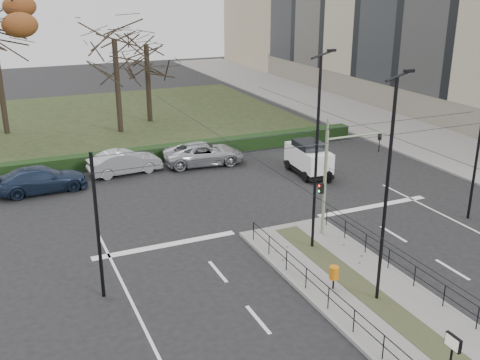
{
  "coord_description": "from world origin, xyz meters",
  "views": [
    {
      "loc": [
        -12.6,
        -18.06,
        11.84
      ],
      "look_at": [
        -1.89,
        5.93,
        2.53
      ],
      "focal_mm": 42.0,
      "sensor_mm": 36.0,
      "label": 1
    }
  ],
  "objects_px": {
    "bare_tree_near": "(115,46)",
    "white_van": "(308,157)",
    "streetlamp_median_near": "(387,190)",
    "bare_tree_center": "(146,50)",
    "parked_car_third": "(42,179)",
    "streetlamp_median_far": "(317,152)",
    "traffic_light": "(331,175)",
    "parked_car_fourth": "(204,154)",
    "info_panel": "(452,350)",
    "parked_car_second": "(125,162)",
    "litter_bin": "(334,273)"
  },
  "relations": [
    {
      "from": "streetlamp_median_far",
      "to": "parked_car_third",
      "type": "distance_m",
      "value": 17.46
    },
    {
      "from": "streetlamp_median_far",
      "to": "bare_tree_center",
      "type": "bearing_deg",
      "value": 90.32
    },
    {
      "from": "white_van",
      "to": "bare_tree_near",
      "type": "xyz_separation_m",
      "value": [
        -8.75,
        15.5,
        5.89
      ]
    },
    {
      "from": "info_panel",
      "to": "parked_car_second",
      "type": "distance_m",
      "value": 25.17
    },
    {
      "from": "parked_car_second",
      "to": "bare_tree_near",
      "type": "bearing_deg",
      "value": -16.67
    },
    {
      "from": "litter_bin",
      "to": "streetlamp_median_far",
      "type": "distance_m",
      "value": 5.48
    },
    {
      "from": "traffic_light",
      "to": "info_panel",
      "type": "height_order",
      "value": "traffic_light"
    },
    {
      "from": "info_panel",
      "to": "streetlamp_median_far",
      "type": "height_order",
      "value": "streetlamp_median_far"
    },
    {
      "from": "streetlamp_median_near",
      "to": "parked_car_third",
      "type": "xyz_separation_m",
      "value": [
        -10.7,
        18.14,
        -3.89
      ]
    },
    {
      "from": "parked_car_fourth",
      "to": "bare_tree_center",
      "type": "xyz_separation_m",
      "value": [
        -0.06,
        13.48,
        5.55
      ]
    },
    {
      "from": "litter_bin",
      "to": "parked_car_fourth",
      "type": "distance_m",
      "value": 17.9
    },
    {
      "from": "parked_car_fourth",
      "to": "white_van",
      "type": "height_order",
      "value": "white_van"
    },
    {
      "from": "parked_car_third",
      "to": "streetlamp_median_far",
      "type": "bearing_deg",
      "value": -143.12
    },
    {
      "from": "traffic_light",
      "to": "bare_tree_center",
      "type": "bearing_deg",
      "value": 93.47
    },
    {
      "from": "streetlamp_median_near",
      "to": "parked_car_second",
      "type": "distance_m",
      "value": 20.55
    },
    {
      "from": "white_van",
      "to": "parked_car_third",
      "type": "bearing_deg",
      "value": 167.13
    },
    {
      "from": "info_panel",
      "to": "bare_tree_near",
      "type": "relative_size",
      "value": 0.22
    },
    {
      "from": "traffic_light",
      "to": "white_van",
      "type": "distance_m",
      "value": 9.54
    },
    {
      "from": "streetlamp_median_near",
      "to": "white_van",
      "type": "height_order",
      "value": "streetlamp_median_near"
    },
    {
      "from": "traffic_light",
      "to": "parked_car_third",
      "type": "xyz_separation_m",
      "value": [
        -12.21,
        12.15,
        -2.4
      ]
    },
    {
      "from": "streetlamp_median_far",
      "to": "white_van",
      "type": "height_order",
      "value": "streetlamp_median_far"
    },
    {
      "from": "bare_tree_near",
      "to": "white_van",
      "type": "bearing_deg",
      "value": -60.55
    },
    {
      "from": "info_panel",
      "to": "parked_car_third",
      "type": "relative_size",
      "value": 0.42
    },
    {
      "from": "parked_car_fourth",
      "to": "bare_tree_near",
      "type": "distance_m",
      "value": 12.91
    },
    {
      "from": "litter_bin",
      "to": "streetlamp_median_far",
      "type": "relative_size",
      "value": 0.11
    },
    {
      "from": "parked_car_third",
      "to": "parked_car_second",
      "type": "bearing_deg",
      "value": -78.53
    },
    {
      "from": "parked_car_fourth",
      "to": "parked_car_third",
      "type": "bearing_deg",
      "value": 101.85
    },
    {
      "from": "info_panel",
      "to": "parked_car_fourth",
      "type": "xyz_separation_m",
      "value": [
        1.58,
        24.59,
        -1.1
      ]
    },
    {
      "from": "streetlamp_median_near",
      "to": "parked_car_fourth",
      "type": "bearing_deg",
      "value": 90.11
    },
    {
      "from": "bare_tree_center",
      "to": "traffic_light",
      "type": "bearing_deg",
      "value": -86.53
    },
    {
      "from": "parked_car_fourth",
      "to": "streetlamp_median_near",
      "type": "bearing_deg",
      "value": -173.6
    },
    {
      "from": "parked_car_third",
      "to": "white_van",
      "type": "xyz_separation_m",
      "value": [
        16.11,
        -3.68,
        0.38
      ]
    },
    {
      "from": "streetlamp_median_far",
      "to": "parked_car_third",
      "type": "bearing_deg",
      "value": 129.22
    },
    {
      "from": "info_panel",
      "to": "parked_car_second",
      "type": "height_order",
      "value": "info_panel"
    },
    {
      "from": "parked_car_third",
      "to": "white_van",
      "type": "distance_m",
      "value": 16.53
    },
    {
      "from": "litter_bin",
      "to": "info_panel",
      "type": "distance_m",
      "value": 6.82
    },
    {
      "from": "traffic_light",
      "to": "litter_bin",
      "type": "bearing_deg",
      "value": -119.95
    },
    {
      "from": "streetlamp_median_far",
      "to": "info_panel",
      "type": "bearing_deg",
      "value": -99.16
    },
    {
      "from": "parked_car_third",
      "to": "parked_car_fourth",
      "type": "distance_m",
      "value": 10.71
    },
    {
      "from": "litter_bin",
      "to": "white_van",
      "type": "bearing_deg",
      "value": 63.39
    },
    {
      "from": "traffic_light",
      "to": "parked_car_fourth",
      "type": "xyz_separation_m",
      "value": [
        -1.55,
        13.19,
        -2.41
      ]
    },
    {
      "from": "streetlamp_median_near",
      "to": "bare_tree_near",
      "type": "distance_m",
      "value": 30.25
    },
    {
      "from": "streetlamp_median_near",
      "to": "bare_tree_center",
      "type": "height_order",
      "value": "bare_tree_center"
    },
    {
      "from": "streetlamp_median_far",
      "to": "bare_tree_near",
      "type": "xyz_separation_m",
      "value": [
        -3.39,
        25.0,
        2.31
      ]
    },
    {
      "from": "litter_bin",
      "to": "bare_tree_center",
      "type": "bearing_deg",
      "value": 88.03
    },
    {
      "from": "litter_bin",
      "to": "bare_tree_near",
      "type": "relative_size",
      "value": 0.1
    },
    {
      "from": "bare_tree_center",
      "to": "white_van",
      "type": "bearing_deg",
      "value": -73.15
    },
    {
      "from": "bare_tree_near",
      "to": "info_panel",
      "type": "bearing_deg",
      "value": -87.22
    },
    {
      "from": "litter_bin",
      "to": "parked_car_fourth",
      "type": "bearing_deg",
      "value": 86.35
    },
    {
      "from": "parked_car_second",
      "to": "streetlamp_median_near",
      "type": "bearing_deg",
      "value": -169.97
    }
  ]
}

